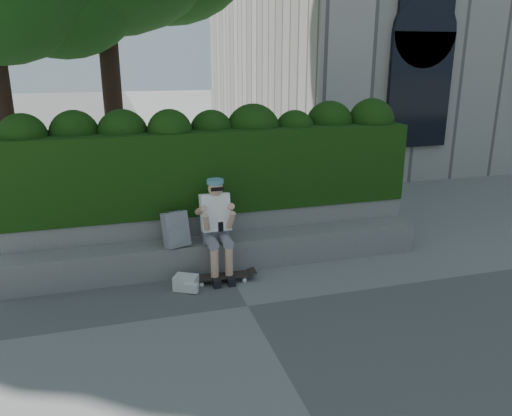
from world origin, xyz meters
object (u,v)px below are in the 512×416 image
object	(u,v)px
backpack_plaid	(176,229)
backpack_ground	(186,283)
person	(216,223)
skateboard	(222,276)

from	to	relation	value
backpack_plaid	backpack_ground	size ratio (longest dim) A/B	1.62
person	skateboard	bearing A→B (deg)	-89.02
person	backpack_plaid	distance (m)	0.56
skateboard	backpack_plaid	bearing A→B (deg)	149.75
skateboard	backpack_ground	size ratio (longest dim) A/B	2.84
skateboard	backpack_ground	bearing A→B (deg)	-165.92
person	backpack_plaid	size ratio (longest dim) A/B	2.84
person	skateboard	size ratio (longest dim) A/B	1.62
person	backpack_plaid	xyz separation A→B (m)	(-0.56, 0.08, -0.06)
backpack_plaid	backpack_ground	xyz separation A→B (m)	(0.05, -0.47, -0.60)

